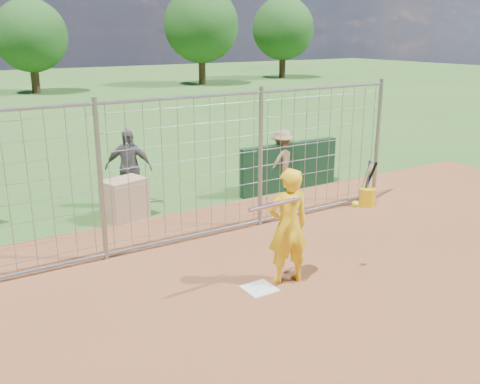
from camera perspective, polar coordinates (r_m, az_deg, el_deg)
ground at (r=7.91m, az=1.27°, el=-9.78°), size 100.00×100.00×0.00m
home_plate at (r=7.75m, az=2.09°, el=-10.26°), size 0.43×0.43×0.02m
dugout_wall at (r=12.35m, az=5.27°, el=2.71°), size 2.60×0.20×1.10m
batter at (r=7.68m, az=5.15°, el=-3.68°), size 0.69×0.52×1.72m
bystander_b at (r=11.27m, az=-11.81°, el=2.53°), size 1.04×0.86×1.66m
bystander_c at (r=12.24m, az=4.51°, el=3.36°), size 1.02×0.74×1.42m
equipment_bin at (r=10.65m, az=-12.20°, el=-0.74°), size 0.92×0.75×0.80m
equipment_in_play at (r=7.38m, az=5.96°, el=-1.30°), size 1.82×0.26×0.27m
bucket_with_bats at (r=11.53m, az=13.42°, el=-0.27°), size 0.34×0.40×0.98m
backstop_fence at (r=9.10m, az=-5.64°, el=2.21°), size 9.08×0.08×2.60m
tree_line at (r=34.74m, az=-21.35°, el=15.96°), size 44.66×6.72×6.48m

